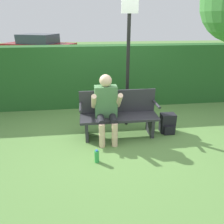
% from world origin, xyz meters
% --- Properties ---
extents(ground_plane, '(40.00, 40.00, 0.00)m').
position_xyz_m(ground_plane, '(0.00, 0.00, 0.00)').
color(ground_plane, '#5B8942').
extents(hedge_back, '(12.00, 0.50, 1.56)m').
position_xyz_m(hedge_back, '(0.00, 1.79, 0.78)').
color(hedge_back, '#235623').
rests_on(hedge_back, ground).
extents(park_bench, '(1.50, 0.46, 0.88)m').
position_xyz_m(park_bench, '(0.00, 0.07, 0.43)').
color(park_bench, '#2D2D33').
rests_on(park_bench, ground).
extents(person_seated, '(0.55, 0.59, 1.23)m').
position_xyz_m(person_seated, '(-0.25, -0.04, 0.68)').
color(person_seated, '#4C7F4C').
rests_on(person_seated, ground).
extents(backpack, '(0.29, 0.27, 0.40)m').
position_xyz_m(backpack, '(1.01, 0.03, 0.19)').
color(backpack, black).
rests_on(backpack, ground).
extents(water_bottle, '(0.08, 0.08, 0.23)m').
position_xyz_m(water_bottle, '(-0.49, -0.83, 0.11)').
color(water_bottle, green).
rests_on(water_bottle, ground).
extents(signpost, '(0.31, 0.09, 2.57)m').
position_xyz_m(signpost, '(0.24, 0.49, 1.44)').
color(signpost, black).
rests_on(signpost, ground).
extents(parked_car, '(4.64, 3.37, 1.33)m').
position_xyz_m(parked_car, '(-3.36, 10.51, 0.63)').
color(parked_car, maroon).
rests_on(parked_car, ground).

